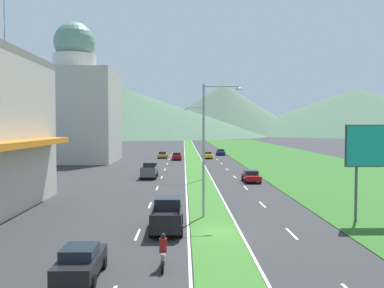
# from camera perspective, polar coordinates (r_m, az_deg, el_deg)

# --- Properties ---
(ground_plane) EXTENTS (600.00, 600.00, 0.00)m
(ground_plane) POSITION_cam_1_polar(r_m,az_deg,el_deg) (27.62, 3.22, -12.46)
(ground_plane) COLOR #2D2D30
(grass_median) EXTENTS (3.20, 240.00, 0.06)m
(grass_median) POSITION_cam_1_polar(r_m,az_deg,el_deg) (86.91, 0.16, -2.13)
(grass_median) COLOR #387028
(grass_median) RESTS_ON ground_plane
(grass_verge_right) EXTENTS (24.00, 240.00, 0.06)m
(grass_verge_right) POSITION_cam_1_polar(r_m,az_deg,el_deg) (89.79, 13.43, -2.05)
(grass_verge_right) COLOR #2D6023
(grass_verge_right) RESTS_ON ground_plane
(lane_dash_left_2) EXTENTS (0.16, 2.80, 0.01)m
(lane_dash_left_2) POSITION_cam_1_polar(r_m,az_deg,el_deg) (27.63, -7.63, -12.45)
(lane_dash_left_2) COLOR silver
(lane_dash_left_2) RESTS_ON ground_plane
(lane_dash_left_3) EXTENTS (0.16, 2.80, 0.01)m
(lane_dash_left_3) POSITION_cam_1_polar(r_m,az_deg,el_deg) (37.30, -5.90, -8.50)
(lane_dash_left_3) COLOR silver
(lane_dash_left_3) RESTS_ON ground_plane
(lane_dash_left_4) EXTENTS (0.16, 2.80, 0.01)m
(lane_dash_left_4) POSITION_cam_1_polar(r_m,az_deg,el_deg) (47.09, -4.91, -6.17)
(lane_dash_left_4) COLOR silver
(lane_dash_left_4) RESTS_ON ground_plane
(lane_dash_left_5) EXTENTS (0.16, 2.80, 0.01)m
(lane_dash_left_5) POSITION_cam_1_polar(r_m,az_deg,el_deg) (56.95, -4.26, -4.65)
(lane_dash_left_5) COLOR silver
(lane_dash_left_5) RESTS_ON ground_plane
(lane_dash_left_6) EXTENTS (0.16, 2.80, 0.01)m
(lane_dash_left_6) POSITION_cam_1_polar(r_m,az_deg,el_deg) (66.83, -3.81, -3.58)
(lane_dash_left_6) COLOR silver
(lane_dash_left_6) RESTS_ON ground_plane
(lane_dash_left_7) EXTENTS (0.16, 2.80, 0.01)m
(lane_dash_left_7) POSITION_cam_1_polar(r_m,az_deg,el_deg) (76.74, -3.47, -2.78)
(lane_dash_left_7) COLOR silver
(lane_dash_left_7) RESTS_ON ground_plane
(lane_dash_left_8) EXTENTS (0.16, 2.80, 0.01)m
(lane_dash_left_8) POSITION_cam_1_polar(r_m,az_deg,el_deg) (86.66, -3.21, -2.16)
(lane_dash_left_8) COLOR silver
(lane_dash_left_8) RESTS_ON ground_plane
(lane_dash_left_9) EXTENTS (0.16, 2.80, 0.01)m
(lane_dash_left_9) POSITION_cam_1_polar(r_m,az_deg,el_deg) (96.59, -3.01, -1.68)
(lane_dash_left_9) COLOR silver
(lane_dash_left_9) RESTS_ON ground_plane
(lane_dash_left_10) EXTENTS (0.16, 2.80, 0.01)m
(lane_dash_left_10) POSITION_cam_1_polar(r_m,az_deg,el_deg) (106.52, -2.84, -1.28)
(lane_dash_left_10) COLOR silver
(lane_dash_left_10) RESTS_ON ground_plane
(lane_dash_right_2) EXTENTS (0.16, 2.80, 0.01)m
(lane_dash_right_2) POSITION_cam_1_polar(r_m,az_deg,el_deg) (28.39, 13.78, -12.10)
(lane_dash_right_2) COLOR silver
(lane_dash_right_2) RESTS_ON ground_plane
(lane_dash_right_3) EXTENTS (0.16, 2.80, 0.01)m
(lane_dash_right_3) POSITION_cam_1_polar(r_m,az_deg,el_deg) (37.87, 9.84, -8.35)
(lane_dash_right_3) COLOR silver
(lane_dash_right_3) RESTS_ON ground_plane
(lane_dash_right_4) EXTENTS (0.16, 2.80, 0.01)m
(lane_dash_right_4) POSITION_cam_1_polar(r_m,az_deg,el_deg) (47.54, 7.53, -6.10)
(lane_dash_right_4) COLOR silver
(lane_dash_right_4) RESTS_ON ground_plane
(lane_dash_right_5) EXTENTS (0.16, 2.80, 0.01)m
(lane_dash_right_5) POSITION_cam_1_polar(r_m,az_deg,el_deg) (57.32, 6.01, -4.61)
(lane_dash_right_5) COLOR silver
(lane_dash_right_5) RESTS_ON ground_plane
(lane_dash_right_6) EXTENTS (0.16, 2.80, 0.01)m
(lane_dash_right_6) POSITION_cam_1_polar(r_m,az_deg,el_deg) (67.15, 4.94, -3.55)
(lane_dash_right_6) COLOR silver
(lane_dash_right_6) RESTS_ON ground_plane
(lane_dash_right_7) EXTENTS (0.16, 2.80, 0.01)m
(lane_dash_right_7) POSITION_cam_1_polar(r_m,az_deg,el_deg) (77.01, 4.14, -2.76)
(lane_dash_right_7) COLOR silver
(lane_dash_right_7) RESTS_ON ground_plane
(lane_dash_right_8) EXTENTS (0.16, 2.80, 0.01)m
(lane_dash_right_8) POSITION_cam_1_polar(r_m,az_deg,el_deg) (86.90, 3.53, -2.15)
(lane_dash_right_8) COLOR silver
(lane_dash_right_8) RESTS_ON ground_plane
(lane_dash_right_9) EXTENTS (0.16, 2.80, 0.01)m
(lane_dash_right_9) POSITION_cam_1_polar(r_m,az_deg,el_deg) (96.81, 3.04, -1.67)
(lane_dash_right_9) COLOR silver
(lane_dash_right_9) RESTS_ON ground_plane
(lane_dash_right_10) EXTENTS (0.16, 2.80, 0.01)m
(lane_dash_right_10) POSITION_cam_1_polar(r_m,az_deg,el_deg) (106.72, 2.64, -1.27)
(lane_dash_right_10) COLOR silver
(lane_dash_right_10) RESTS_ON ground_plane
(edge_line_median_left) EXTENTS (0.16, 240.00, 0.01)m
(edge_line_median_left) POSITION_cam_1_polar(r_m,az_deg,el_deg) (86.89, -1.00, -2.15)
(edge_line_median_left) COLOR silver
(edge_line_median_left) RESTS_ON ground_plane
(edge_line_median_right) EXTENTS (0.16, 240.00, 0.01)m
(edge_line_median_right) POSITION_cam_1_polar(r_m,az_deg,el_deg) (86.97, 1.31, -2.14)
(edge_line_median_right) COLOR silver
(edge_line_median_right) RESTS_ON ground_plane
(domed_building) EXTENTS (16.06, 16.06, 27.63)m
(domed_building) POSITION_cam_1_polar(r_m,az_deg,el_deg) (84.83, -16.03, 4.97)
(domed_building) COLOR #B7B2A8
(domed_building) RESTS_ON ground_plane
(midrise_colored) EXTENTS (15.47, 15.47, 19.25)m
(midrise_colored) POSITION_cam_1_polar(r_m,az_deg,el_deg) (115.69, -16.92, 3.69)
(midrise_colored) COLOR silver
(midrise_colored) RESTS_ON ground_plane
(hill_far_left) EXTENTS (198.54, 198.54, 32.64)m
(hill_far_left) POSITION_cam_1_polar(r_m,az_deg,el_deg) (290.37, -9.31, 4.35)
(hill_far_left) COLOR #47664C
(hill_far_left) RESTS_ON ground_plane
(hill_far_center) EXTENTS (126.25, 126.25, 39.63)m
(hill_far_center) POSITION_cam_1_polar(r_m,az_deg,el_deg) (320.06, 4.41, 4.83)
(hill_far_center) COLOR #516B56
(hill_far_center) RESTS_ON ground_plane
(hill_far_right) EXTENTS (211.88, 211.88, 36.24)m
(hill_far_right) POSITION_cam_1_polar(r_m,az_deg,el_deg) (348.01, 21.96, 4.19)
(hill_far_right) COLOR #47664C
(hill_far_right) RESTS_ON ground_plane
(street_lamp_near) EXTENTS (3.09, 0.30, 10.35)m
(street_lamp_near) POSITION_cam_1_polar(r_m,az_deg,el_deg) (31.56, 2.19, 0.29)
(street_lamp_near) COLOR #99999E
(street_lamp_near) RESTS_ON ground_plane
(street_lamp_mid) EXTENTS (2.81, 0.42, 9.71)m
(street_lamp_mid) POSITION_cam_1_polar(r_m,az_deg,el_deg) (53.98, 1.39, 0.86)
(street_lamp_mid) COLOR #99999E
(street_lamp_mid) RESTS_ON ground_plane
(billboard_roadside) EXTENTS (5.40, 0.28, 7.24)m
(billboard_roadside) POSITION_cam_1_polar(r_m,az_deg,el_deg) (33.26, 24.99, -0.74)
(billboard_roadside) COLOR #4C4C51
(billboard_roadside) RESTS_ON ground_plane
(car_0) EXTENTS (1.91, 4.02, 1.55)m
(car_0) POSITION_cam_1_polar(r_m,az_deg,el_deg) (20.53, -15.36, -15.61)
(car_0) COLOR black
(car_0) RESTS_ON ground_plane
(car_1) EXTENTS (1.87, 4.66, 1.48)m
(car_1) POSITION_cam_1_polar(r_m,az_deg,el_deg) (89.23, 2.26, -1.54)
(car_1) COLOR yellow
(car_1) RESTS_ON ground_plane
(car_2) EXTENTS (1.96, 4.74, 1.48)m
(car_2) POSITION_cam_1_polar(r_m,az_deg,el_deg) (99.43, 4.03, -1.12)
(car_2) COLOR navy
(car_2) RESTS_ON ground_plane
(car_3) EXTENTS (2.04, 4.23, 1.46)m
(car_3) POSITION_cam_1_polar(r_m,az_deg,el_deg) (52.56, 8.29, -4.46)
(car_3) COLOR maroon
(car_3) RESTS_ON ground_plane
(car_4) EXTENTS (2.03, 4.20, 1.46)m
(car_4) POSITION_cam_1_polar(r_m,az_deg,el_deg) (90.40, -4.13, -1.50)
(car_4) COLOR #C6842D
(car_4) RESTS_ON ground_plane
(car_5) EXTENTS (1.99, 4.76, 1.59)m
(car_5) POSITION_cam_1_polar(r_m,az_deg,el_deg) (85.47, -2.13, -1.69)
(car_5) COLOR maroon
(car_5) RESTS_ON ground_plane
(pickup_truck_0) EXTENTS (2.18, 5.40, 2.00)m
(pickup_truck_0) POSITION_cam_1_polar(r_m,az_deg,el_deg) (28.56, -3.50, -9.92)
(pickup_truck_0) COLOR black
(pickup_truck_0) RESTS_ON ground_plane
(pickup_truck_1) EXTENTS (2.18, 5.40, 2.00)m
(pickup_truck_1) POSITION_cam_1_polar(r_m,az_deg,el_deg) (56.61, -5.96, -3.70)
(pickup_truck_1) COLOR #515459
(pickup_truck_1) RESTS_ON ground_plane
(motorcycle_rider) EXTENTS (0.36, 2.00, 1.80)m
(motorcycle_rider) POSITION_cam_1_polar(r_m,az_deg,el_deg) (21.14, -4.06, -15.10)
(motorcycle_rider) COLOR black
(motorcycle_rider) RESTS_ON ground_plane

